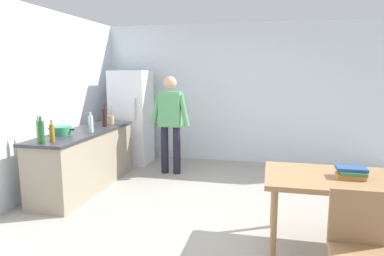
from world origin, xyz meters
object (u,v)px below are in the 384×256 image
at_px(cooking_pot, 62,131).
at_px(utensil_jar, 111,119).
at_px(person, 170,118).
at_px(dining_table, 337,184).
at_px(bottle_wine_green, 41,132).
at_px(bottle_beer_brown, 40,130).
at_px(bottle_vinegar_tall, 38,129).
at_px(bottle_water_clear, 91,124).
at_px(bottle_wine_dark, 105,117).
at_px(chair, 360,244).
at_px(refrigerator, 132,117).
at_px(bottle_oil_amber, 52,133).
at_px(book_stack, 351,173).

distance_m(cooking_pot, utensil_jar, 1.11).
bearing_deg(person, dining_table, -42.41).
bearing_deg(bottle_wine_green, bottle_beer_brown, 128.29).
bearing_deg(bottle_vinegar_tall, bottle_beer_brown, 116.79).
distance_m(dining_table, bottle_vinegar_tall, 3.64).
relative_size(person, bottle_water_clear, 5.67).
distance_m(bottle_wine_dark, bottle_wine_green, 1.43).
xyz_separation_m(person, chair, (2.35, -3.11, -0.44)).
xyz_separation_m(refrigerator, utensil_jar, (-0.00, -0.90, 0.08)).
bearing_deg(dining_table, person, 137.59).
xyz_separation_m(dining_table, cooking_pot, (-3.52, 0.71, 0.29)).
bearing_deg(refrigerator, cooking_pot, -96.27).
bearing_deg(dining_table, cooking_pot, 168.60).
distance_m(dining_table, bottle_wine_green, 3.43).
distance_m(chair, bottle_wine_green, 3.61).
height_order(bottle_oil_amber, bottle_beer_brown, bottle_oil_amber).
xyz_separation_m(bottle_wine_dark, bottle_beer_brown, (-0.37, -1.11, -0.04)).
bearing_deg(cooking_pot, bottle_vinegar_tall, -102.83).
bearing_deg(person, chair, -52.97).
height_order(refrigerator, utensil_jar, refrigerator).
height_order(cooking_pot, bottle_wine_green, bottle_wine_green).
bearing_deg(bottle_vinegar_tall, bottle_oil_amber, -17.28).
bearing_deg(dining_table, bottle_beer_brown, 173.20).
relative_size(dining_table, cooking_pot, 3.50).
distance_m(refrigerator, dining_table, 4.27).
xyz_separation_m(bottle_water_clear, bottle_beer_brown, (-0.43, -0.56, -0.02)).
height_order(cooking_pot, bottle_water_clear, bottle_water_clear).
height_order(dining_table, bottle_wine_green, bottle_wine_green).
xyz_separation_m(person, bottle_wine_green, (-1.05, -2.03, 0.07)).
xyz_separation_m(utensil_jar, bottle_vinegar_tall, (-0.30, -1.47, 0.06)).
distance_m(utensil_jar, book_stack, 3.88).
bearing_deg(bottle_wine_green, utensil_jar, 86.53).
bearing_deg(bottle_water_clear, chair, -31.33).
height_order(bottle_vinegar_tall, bottle_oil_amber, bottle_vinegar_tall).
height_order(bottle_water_clear, bottle_beer_brown, bottle_water_clear).
bearing_deg(refrigerator, person, -30.23).
height_order(chair, bottle_oil_amber, bottle_oil_amber).
bearing_deg(utensil_jar, bottle_water_clear, -84.24).
bearing_deg(bottle_water_clear, utensil_jar, 95.76).
xyz_separation_m(refrigerator, cooking_pot, (-0.22, -1.99, 0.06)).
bearing_deg(cooking_pot, bottle_wine_dark, 74.11).
distance_m(bottle_beer_brown, book_stack, 3.81).
height_order(bottle_wine_dark, bottle_vinegar_tall, bottle_wine_dark).
height_order(person, bottle_oil_amber, person).
bearing_deg(person, cooking_pot, -129.12).
xyz_separation_m(utensil_jar, bottle_beer_brown, (-0.35, -1.37, 0.03)).
distance_m(person, bottle_vinegar_tall, 2.20).
xyz_separation_m(person, book_stack, (2.47, -2.16, -0.18)).
bearing_deg(cooking_pot, bottle_wine_green, -78.97).
xyz_separation_m(cooking_pot, book_stack, (3.64, -0.72, -0.16)).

